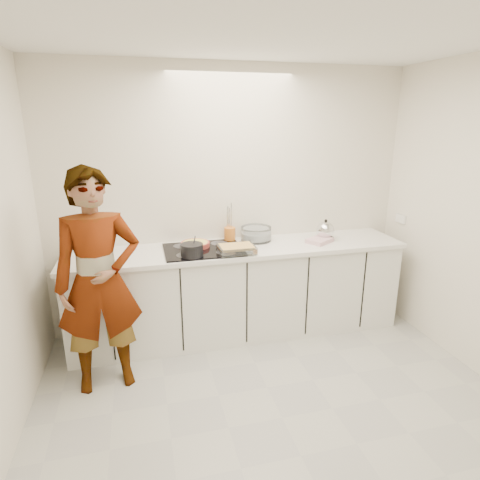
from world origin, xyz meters
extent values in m
cube|color=#B2B2A7|center=(0.00, 0.00, 0.00)|extent=(3.60, 3.20, 0.00)
cube|color=white|center=(0.00, 0.00, 2.60)|extent=(3.60, 3.20, 0.00)
cube|color=silver|center=(0.00, 1.60, 1.30)|extent=(3.60, 0.00, 2.60)
cube|color=white|center=(1.79, 1.33, 1.07)|extent=(0.02, 0.15, 0.09)
cube|color=silver|center=(0.00, 1.28, 0.43)|extent=(3.20, 0.58, 0.87)
cube|color=white|center=(0.00, 1.28, 0.89)|extent=(3.24, 0.64, 0.04)
cube|color=black|center=(-0.35, 1.26, 0.92)|extent=(0.72, 0.54, 0.01)
cylinder|color=#A93C32|center=(-0.41, 1.35, 0.95)|extent=(0.36, 0.36, 0.04)
cylinder|color=#FAE35C|center=(-0.41, 1.35, 0.96)|extent=(0.31, 0.31, 0.01)
cylinder|color=black|center=(-0.48, 1.09, 0.98)|extent=(0.22, 0.22, 0.11)
cylinder|color=silver|center=(-0.46, 1.11, 1.03)|extent=(0.04, 0.08, 0.17)
cube|color=silver|center=(-0.07, 1.09, 0.95)|extent=(0.33, 0.24, 0.06)
cube|color=#EFBF75|center=(-0.07, 1.09, 0.98)|extent=(0.30, 0.21, 0.02)
cylinder|color=silver|center=(0.22, 1.45, 0.98)|extent=(0.31, 0.31, 0.14)
cylinder|color=white|center=(0.22, 1.45, 0.96)|extent=(0.26, 0.26, 0.07)
cube|color=white|center=(0.81, 1.23, 0.93)|extent=(0.30, 0.28, 0.04)
cylinder|color=black|center=(0.91, 1.31, 0.92)|extent=(0.25, 0.25, 0.02)
sphere|color=silver|center=(0.91, 1.31, 1.01)|extent=(0.24, 0.24, 0.18)
sphere|color=black|center=(0.91, 1.31, 1.11)|extent=(0.04, 0.04, 0.03)
cylinder|color=orange|center=(-0.04, 1.50, 0.98)|extent=(0.15, 0.15, 0.14)
imported|color=silver|center=(-1.24, 0.75, 0.89)|extent=(0.70, 0.51, 1.77)
camera|label=1|loc=(-0.89, -2.27, 2.08)|focal=30.00mm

